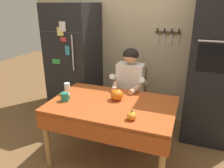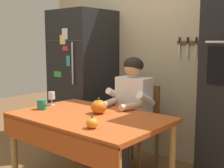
% 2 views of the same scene
% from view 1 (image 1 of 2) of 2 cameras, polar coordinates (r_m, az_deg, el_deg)
% --- Properties ---
extents(ground_plane, '(10.00, 10.00, 0.00)m').
position_cam_1_polar(ground_plane, '(2.81, -0.74, -19.54)').
color(ground_plane, brown).
rests_on(ground_plane, ground).
extents(back_wall_assembly, '(3.70, 0.13, 2.60)m').
position_cam_1_polar(back_wall_assembly, '(3.47, 8.16, 11.90)').
color(back_wall_assembly, '#BCAD89').
rests_on(back_wall_assembly, ground).
extents(refrigerator, '(0.68, 0.71, 1.80)m').
position_cam_1_polar(refrigerator, '(3.55, -9.63, 5.41)').
color(refrigerator, black).
rests_on(refrigerator, ground).
extents(wall_oven, '(0.60, 0.64, 2.10)m').
position_cam_1_polar(wall_oven, '(3.11, 24.75, 4.51)').
color(wall_oven, black).
rests_on(wall_oven, ground).
extents(dining_table, '(1.40, 0.90, 0.74)m').
position_cam_1_polar(dining_table, '(2.50, -0.17, -6.88)').
color(dining_table, tan).
rests_on(dining_table, ground).
extents(chair_behind_person, '(0.40, 0.40, 0.93)m').
position_cam_1_polar(chair_behind_person, '(3.24, 5.18, -3.15)').
color(chair_behind_person, brown).
rests_on(chair_behind_person, ground).
extents(seated_person, '(0.47, 0.55, 1.25)m').
position_cam_1_polar(seated_person, '(2.99, 4.35, -0.55)').
color(seated_person, '#38384C').
rests_on(seated_person, ground).
extents(coffee_mug, '(0.12, 0.09, 0.10)m').
position_cam_1_polar(coffee_mug, '(2.57, -12.13, -3.27)').
color(coffee_mug, '#237F66').
rests_on(coffee_mug, dining_table).
extents(wine_glass, '(0.07, 0.07, 0.14)m').
position_cam_1_polar(wine_glass, '(2.74, -11.55, -0.65)').
color(wine_glass, white).
rests_on(wine_glass, dining_table).
extents(pumpkin_large, '(0.15, 0.15, 0.15)m').
position_cam_1_polar(pumpkin_large, '(2.53, 1.28, -2.81)').
color(pumpkin_large, orange).
rests_on(pumpkin_large, dining_table).
extents(pumpkin_medium, '(0.10, 0.10, 0.10)m').
position_cam_1_polar(pumpkin_medium, '(2.14, 5.10, -8.21)').
color(pumpkin_medium, orange).
rests_on(pumpkin_medium, dining_table).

